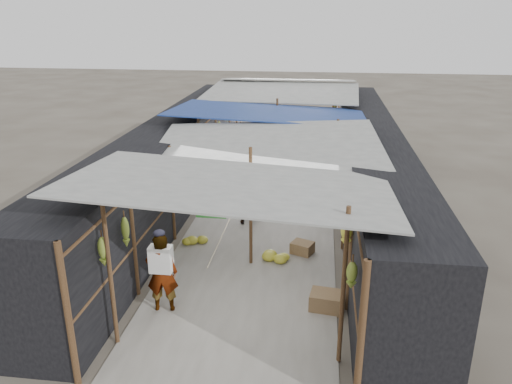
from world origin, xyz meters
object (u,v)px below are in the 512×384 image
at_px(shopper_blue, 255,192).
at_px(vendor_seated, 314,160).
at_px(vendor_elderly, 162,273).
at_px(black_basin, 304,161).
at_px(crate_near, 302,248).

distance_m(shopper_blue, vendor_seated, 4.83).
xyz_separation_m(vendor_elderly, vendor_seated, (2.53, 8.82, -0.34)).
bearing_deg(vendor_seated, black_basin, 167.07).
height_order(crate_near, shopper_blue, shopper_blue).
bearing_deg(crate_near, vendor_elderly, -110.31).
relative_size(black_basin, vendor_seated, 0.75).
bearing_deg(black_basin, vendor_seated, -67.97).
height_order(crate_near, black_basin, crate_near).
bearing_deg(black_basin, shopper_blue, -100.94).
bearing_deg(shopper_blue, crate_near, -80.70).
xyz_separation_m(shopper_blue, vendor_seated, (1.42, 4.60, -0.41)).
relative_size(black_basin, shopper_blue, 0.38).
height_order(vendor_elderly, shopper_blue, shopper_blue).
xyz_separation_m(vendor_elderly, shopper_blue, (1.11, 4.22, 0.06)).
height_order(black_basin, vendor_elderly, vendor_elderly).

